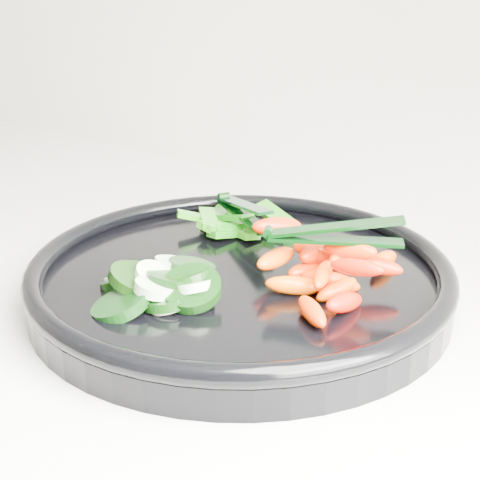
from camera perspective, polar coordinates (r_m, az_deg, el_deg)
The scene contains 6 objects.
veggie_tray at distance 0.60m, azimuth -0.00°, elevation -3.10°, with size 0.44×0.44×0.04m.
cucumber_pile at distance 0.56m, azimuth -7.03°, elevation -3.69°, with size 0.12×0.13×0.04m.
carrot_pile at distance 0.57m, azimuth 7.22°, elevation -2.21°, with size 0.14×0.17×0.05m.
pepper_pile at distance 0.69m, azimuth -0.43°, elevation 1.32°, with size 0.11×0.09×0.04m.
tong_carrot at distance 0.55m, azimuth 7.75°, elevation 0.56°, with size 0.10×0.07×0.02m.
tong_pepper at distance 0.68m, azimuth 0.19°, elevation 2.63°, with size 0.11×0.07×0.02m.
Camera 1 is at (1.04, 1.25, 1.20)m, focal length 50.00 mm.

